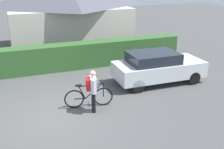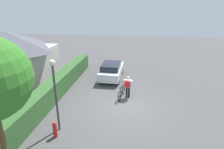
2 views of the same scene
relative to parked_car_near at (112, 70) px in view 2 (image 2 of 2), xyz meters
name	(u,v)px [view 2 (image 2 of 2)]	position (x,y,z in m)	size (l,w,h in m)	color
ground_plane	(124,106)	(-4.72, -1.45, -0.74)	(60.00, 60.00, 0.00)	#474747
hedge_row	(51,92)	(-4.72, 3.31, -0.09)	(15.24, 0.90, 1.29)	#2F5828
house_distant	(8,57)	(-2.23, 7.84, 1.42)	(7.68, 5.41, 4.21)	beige
parked_car_near	(112,70)	(0.00, 0.00, 0.00)	(4.00, 1.76, 1.41)	silver
bicycle	(122,92)	(-3.52, -1.21, -0.34)	(1.76, 0.50, 0.96)	black
person_rider	(128,85)	(-3.51, -1.62, 0.18)	(0.41, 0.62, 1.53)	black
street_lamp	(55,86)	(-7.52, 1.60, 1.69)	(0.28, 0.28, 3.69)	#38383D
fire_hydrant	(55,129)	(-8.09, 1.55, -0.32)	(0.20, 0.20, 0.81)	red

